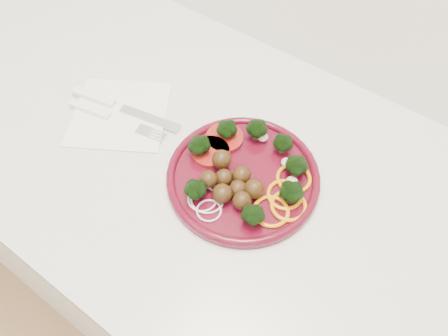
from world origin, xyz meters
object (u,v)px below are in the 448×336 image
Objects in this scene: knife at (111,104)px; fork at (101,114)px; plate at (245,174)px; napkin at (120,114)px.

knife is 0.03m from fork.
plate reaches higher than napkin.
napkin is at bearing 33.31° from fork.
fork is (-0.02, -0.02, 0.01)m from napkin.
napkin is at bearing -22.66° from knife.
napkin is 0.03m from fork.
knife is (-0.29, -0.01, -0.01)m from plate.
napkin is (-0.26, -0.02, -0.01)m from plate.
napkin is 0.76× the size of knife.
plate is 0.29m from fork.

